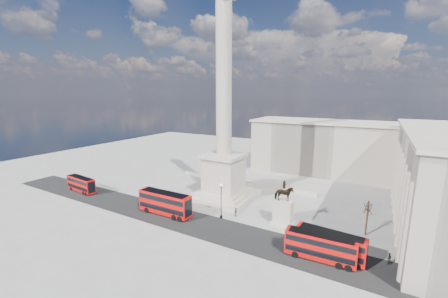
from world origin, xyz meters
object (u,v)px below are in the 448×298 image
red_bus_e (81,184)px  pedestrian_standing (389,259)px  red_bus_d (330,244)px  pedestrian_crossing (236,212)px  red_bus_b (168,204)px  victorian_lamp (221,198)px  pedestrian_walking (345,245)px  red_bus_a (165,203)px  red_bus_c (320,247)px  equestrian_statue (283,209)px  nelsons_column (224,145)px

red_bus_e → pedestrian_standing: 68.49m
red_bus_d → pedestrian_crossing: (-19.27, 5.61, -1.25)m
red_bus_b → victorian_lamp: 11.52m
pedestrian_walking → red_bus_e: bearing=-173.6°
red_bus_a → pedestrian_standing: 40.45m
red_bus_c → pedestrian_walking: bearing=55.2°
pedestrian_standing → pedestrian_crossing: size_ratio=0.97×
red_bus_a → pedestrian_walking: red_bus_a is taller
red_bus_b → red_bus_c: size_ratio=1.02×
victorian_lamp → equestrian_statue: (11.67, 3.68, -1.21)m
red_bus_b → pedestrian_walking: red_bus_b is taller
nelsons_column → red_bus_a: (-5.63, -14.75, -10.36)m
victorian_lamp → pedestrian_standing: 29.49m
victorian_lamp → pedestrian_walking: victorian_lamp is taller
red_bus_e → pedestrian_crossing: (41.26, 6.76, -1.13)m
red_bus_a → pedestrian_standing: size_ratio=6.64×
nelsons_column → pedestrian_crossing: 16.37m
victorian_lamp → nelsons_column: bearing=117.1°
victorian_lamp → red_bus_b: bearing=-160.3°
red_bus_e → pedestrian_walking: red_bus_e is taller
red_bus_a → red_bus_b: (0.35, 0.43, -0.34)m
red_bus_e → nelsons_column: bearing=28.8°
red_bus_e → victorian_lamp: size_ratio=1.34×
red_bus_c → pedestrian_crossing: 19.50m
red_bus_e → red_bus_d: bearing=5.9°
red_bus_e → pedestrian_standing: red_bus_e is taller
victorian_lamp → red_bus_c: bearing=-13.7°
nelsons_column → red_bus_a: bearing=-110.9°
pedestrian_crossing → red_bus_b: bearing=100.0°
equestrian_statue → red_bus_a: bearing=-160.7°
red_bus_b → red_bus_d: size_ratio=1.02×
nelsons_column → pedestrian_walking: (28.66, -10.57, -12.08)m
red_bus_e → pedestrian_walking: size_ratio=5.85×
nelsons_column → victorian_lamp: size_ratio=6.78×
red_bus_b → pedestrian_crossing: bearing=20.2°
nelsons_column → pedestrian_walking: nelsons_column is taller
red_bus_d → pedestrian_standing: (7.86, 2.34, -1.27)m
equestrian_statue → red_bus_d: bearing=-35.7°
red_bus_e → red_bus_c: bearing=4.4°
victorian_lamp → pedestrian_crossing: 4.62m
red_bus_c → pedestrian_walking: red_bus_c is taller
nelsons_column → victorian_lamp: 14.60m
red_bus_c → pedestrian_standing: bearing=20.8°
pedestrian_walking → red_bus_a: bearing=-170.7°
red_bus_a → red_bus_c: bearing=-2.0°
nelsons_column → red_bus_c: nelsons_column is taller
red_bus_e → red_bus_b: bearing=6.2°
pedestrian_crossing → red_bus_a: bearing=100.9°
red_bus_a → red_bus_c: 31.24m
victorian_lamp → equestrian_statue: bearing=17.5°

